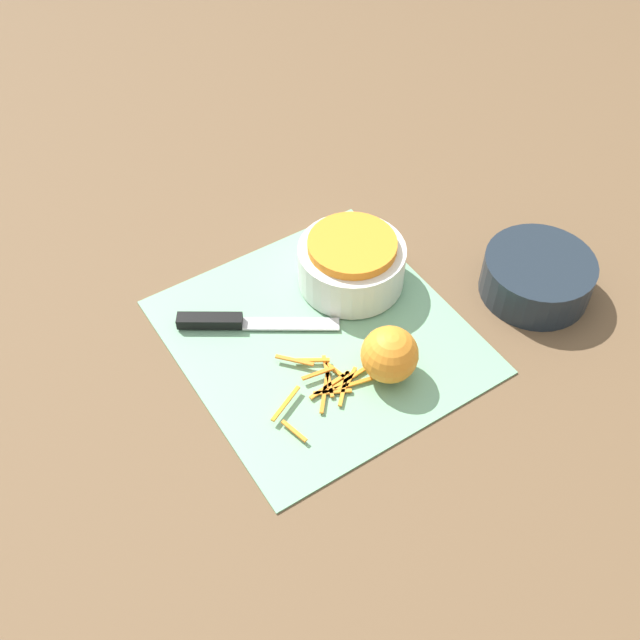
# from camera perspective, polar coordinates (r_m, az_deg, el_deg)

# --- Properties ---
(ground_plane) EXTENTS (4.00, 4.00, 0.00)m
(ground_plane) POSITION_cam_1_polar(r_m,az_deg,el_deg) (1.04, 0.00, -1.30)
(ground_plane) COLOR brown
(cutting_board) EXTENTS (0.39, 0.37, 0.01)m
(cutting_board) POSITION_cam_1_polar(r_m,az_deg,el_deg) (1.03, 0.00, -1.20)
(cutting_board) COLOR #75AD84
(cutting_board) RESTS_ON ground_plane
(bowl_speckled) EXTENTS (0.15, 0.15, 0.08)m
(bowl_speckled) POSITION_cam_1_polar(r_m,az_deg,el_deg) (1.08, 2.42, 4.44)
(bowl_speckled) COLOR silver
(bowl_speckled) RESTS_ON cutting_board
(bowl_dark) EXTENTS (0.16, 0.16, 0.06)m
(bowl_dark) POSITION_cam_1_polar(r_m,az_deg,el_deg) (1.12, 16.20, 3.21)
(bowl_dark) COLOR #1E2833
(bowl_dark) RESTS_ON ground_plane
(knife) EXTENTS (0.14, 0.20, 0.02)m
(knife) POSITION_cam_1_polar(r_m,az_deg,el_deg) (1.05, -6.96, -0.11)
(knife) COLOR black
(knife) RESTS_ON cutting_board
(orange_left) EXTENTS (0.08, 0.08, 0.08)m
(orange_left) POSITION_cam_1_polar(r_m,az_deg,el_deg) (0.97, 5.32, -2.64)
(orange_left) COLOR orange
(orange_left) RESTS_ON cutting_board
(peel_pile) EXTENTS (0.13, 0.15, 0.01)m
(peel_pile) POSITION_cam_1_polar(r_m,az_deg,el_deg) (0.98, 0.38, -4.87)
(peel_pile) COLOR orange
(peel_pile) RESTS_ON cutting_board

